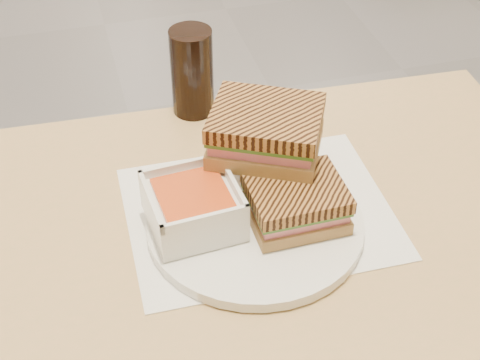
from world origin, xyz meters
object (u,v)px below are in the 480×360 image
object	(u,v)px
soup_bowl	(193,208)
cola_glass	(192,72)
main_table	(133,350)
panini_lower	(296,202)
plate	(255,224)

from	to	relation	value
soup_bowl	cola_glass	world-z (taller)	cola_glass
main_table	panini_lower	world-z (taller)	panini_lower
main_table	soup_bowl	world-z (taller)	soup_bowl
soup_bowl	cola_glass	bearing A→B (deg)	77.59
panini_lower	cola_glass	xyz separation A→B (m)	(-0.06, 0.29, 0.02)
panini_lower	cola_glass	bearing A→B (deg)	102.74
main_table	panini_lower	distance (m)	0.27
plate	cola_glass	xyz separation A→B (m)	(-0.02, 0.28, 0.06)
main_table	soup_bowl	bearing A→B (deg)	34.37
cola_glass	panini_lower	bearing A→B (deg)	-77.26
main_table	cola_glass	bearing A→B (deg)	64.51
main_table	plate	bearing A→B (deg)	17.11
soup_bowl	main_table	bearing A→B (deg)	-145.63
plate	soup_bowl	bearing A→B (deg)	168.81
soup_bowl	cola_glass	xyz separation A→B (m)	(0.06, 0.26, 0.02)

